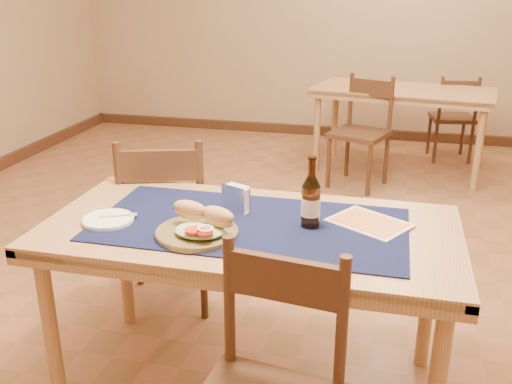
% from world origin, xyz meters
% --- Properties ---
extents(room, '(6.04, 7.04, 2.84)m').
position_xyz_m(room, '(0.00, 0.00, 1.40)').
color(room, '#935940').
rests_on(room, ground).
extents(main_table, '(1.60, 0.80, 0.75)m').
position_xyz_m(main_table, '(0.00, -0.80, 0.67)').
color(main_table, '#A97C4F').
rests_on(main_table, ground).
extents(placemat, '(1.20, 0.60, 0.01)m').
position_xyz_m(placemat, '(0.00, -0.80, 0.75)').
color(placemat, '#10143B').
rests_on(placemat, main_table).
extents(baseboard, '(6.00, 7.00, 0.10)m').
position_xyz_m(baseboard, '(0.00, 0.00, 0.05)').
color(baseboard, '#442418').
rests_on(baseboard, ground).
extents(back_table, '(1.63, 1.00, 0.75)m').
position_xyz_m(back_table, '(0.58, 2.38, 0.67)').
color(back_table, '#A97C4F').
rests_on(back_table, ground).
extents(chair_main_far, '(0.55, 0.55, 0.95)m').
position_xyz_m(chair_main_far, '(-0.58, -0.28, 0.49)').
color(chair_main_far, '#442418').
rests_on(chair_main_far, ground).
extents(chair_back_near, '(0.54, 0.54, 0.91)m').
position_xyz_m(chair_back_near, '(0.27, 1.91, 0.47)').
color(chair_back_near, '#442418').
rests_on(chair_back_near, ground).
extents(chair_back_far, '(0.43, 0.43, 0.82)m').
position_xyz_m(chair_back_far, '(1.06, 2.83, 0.43)').
color(chair_back_far, '#442418').
rests_on(chair_back_far, ground).
extents(sandwich_plate, '(0.31, 0.31, 0.12)m').
position_xyz_m(sandwich_plate, '(-0.15, -0.95, 0.79)').
color(sandwich_plate, brown).
rests_on(sandwich_plate, placemat).
extents(side_plate, '(0.20, 0.20, 0.02)m').
position_xyz_m(side_plate, '(-0.54, -0.91, 0.76)').
color(side_plate, white).
rests_on(side_plate, placemat).
extents(fork, '(0.14, 0.08, 0.00)m').
position_xyz_m(fork, '(-0.50, -0.88, 0.77)').
color(fork, '#82B865').
rests_on(fork, side_plate).
extents(beer_bottle, '(0.07, 0.07, 0.28)m').
position_xyz_m(beer_bottle, '(0.23, -0.77, 0.86)').
color(beer_bottle, '#41230B').
rests_on(beer_bottle, placemat).
extents(napkin_holder, '(0.13, 0.09, 0.11)m').
position_xyz_m(napkin_holder, '(-0.09, -0.68, 0.81)').
color(napkin_holder, white).
rests_on(napkin_holder, placemat).
extents(menu_card, '(0.36, 0.33, 0.01)m').
position_xyz_m(menu_card, '(0.45, -0.69, 0.76)').
color(menu_card, beige).
rests_on(menu_card, placemat).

